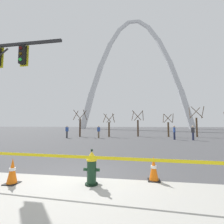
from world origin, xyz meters
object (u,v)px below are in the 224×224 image
object	(u,v)px
fire_hydrant	(92,168)
traffic_cone_by_hydrant	(154,169)
pedestrian_walking_left	(193,133)
pedestrian_standing_center	(174,132)
pedestrian_walking_right	(99,132)
traffic_cone_mid_sidewalk	(12,171)
monument_arch	(134,80)
pedestrian_near_trees	(67,132)

from	to	relation	value
fire_hydrant	traffic_cone_by_hydrant	size ratio (longest dim) A/B	1.36
pedestrian_walking_left	fire_hydrant	bearing A→B (deg)	-116.19
pedestrian_standing_center	pedestrian_walking_right	size ratio (longest dim) A/B	1.00
fire_hydrant	pedestrian_walking_left	distance (m)	16.18
traffic_cone_mid_sidewalk	pedestrian_walking_right	bearing A→B (deg)	95.34
traffic_cone_by_hydrant	pedestrian_walking_right	size ratio (longest dim) A/B	0.46
traffic_cone_by_hydrant	traffic_cone_mid_sidewalk	bearing A→B (deg)	-166.97
monument_arch	fire_hydrant	bearing A→B (deg)	-89.54
traffic_cone_mid_sidewalk	pedestrian_walking_right	xyz separation A→B (m)	(-1.50, 16.07, 0.46)
traffic_cone_by_hydrant	monument_arch	distance (m)	66.91
traffic_cone_by_hydrant	pedestrian_near_trees	xyz separation A→B (m)	(-9.54, 14.51, 0.46)
pedestrian_standing_center	pedestrian_near_trees	size ratio (longest dim) A/B	1.00
monument_arch	pedestrian_standing_center	world-z (taller)	monument_arch
pedestrian_near_trees	traffic_cone_by_hydrant	bearing A→B (deg)	-56.69
traffic_cone_mid_sidewalk	pedestrian_walking_left	bearing A→B (deg)	57.61
fire_hydrant	traffic_cone_mid_sidewalk	distance (m)	2.29
pedestrian_standing_center	traffic_cone_mid_sidewalk	bearing A→B (deg)	-116.30
pedestrian_walking_left	pedestrian_standing_center	size ratio (longest dim) A/B	1.00
pedestrian_walking_left	traffic_cone_mid_sidewalk	bearing A→B (deg)	-122.39
pedestrian_standing_center	pedestrian_near_trees	world-z (taller)	same
traffic_cone_by_hydrant	pedestrian_walking_right	world-z (taller)	pedestrian_walking_right
traffic_cone_by_hydrant	traffic_cone_mid_sidewalk	xyz separation A→B (m)	(-4.03, -0.93, 0.00)
pedestrian_walking_left	pedestrian_near_trees	xyz separation A→B (m)	(-14.92, 0.62, 0.00)
monument_arch	pedestrian_near_trees	xyz separation A→B (m)	(-7.27, -49.12, -20.10)
pedestrian_walking_left	pedestrian_standing_center	xyz separation A→B (m)	(-1.85, 0.46, 0.00)
pedestrian_walking_left	traffic_cone_by_hydrant	bearing A→B (deg)	-111.17
fire_hydrant	pedestrian_near_trees	bearing A→B (deg)	117.20
monument_arch	pedestrian_walking_right	world-z (taller)	monument_arch
fire_hydrant	traffic_cone_mid_sidewalk	size ratio (longest dim) A/B	1.36
pedestrian_standing_center	fire_hydrant	bearing A→B (deg)	-109.46
monument_arch	pedestrian_walking_left	size ratio (longest dim) A/B	30.03
fire_hydrant	pedestrian_near_trees	world-z (taller)	pedestrian_near_trees
pedestrian_walking_left	pedestrian_near_trees	distance (m)	14.93
pedestrian_walking_left	pedestrian_standing_center	distance (m)	1.91
traffic_cone_by_hydrant	pedestrian_near_trees	world-z (taller)	pedestrian_near_trees
traffic_cone_mid_sidewalk	pedestrian_near_trees	world-z (taller)	pedestrian_near_trees
fire_hydrant	pedestrian_walking_left	size ratio (longest dim) A/B	0.62
monument_arch	pedestrian_walking_left	bearing A→B (deg)	-81.25
traffic_cone_by_hydrant	monument_arch	bearing A→B (deg)	92.05
traffic_cone_mid_sidewalk	pedestrian_walking_left	size ratio (longest dim) A/B	0.46
traffic_cone_by_hydrant	pedestrian_standing_center	world-z (taller)	pedestrian_standing_center
traffic_cone_mid_sidewalk	pedestrian_near_trees	xyz separation A→B (m)	(-5.51, 15.45, 0.46)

